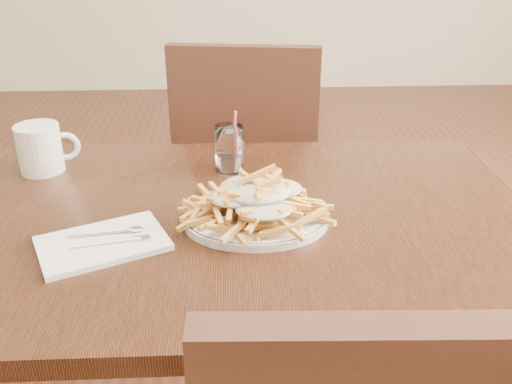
{
  "coord_description": "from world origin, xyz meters",
  "views": [
    {
      "loc": [
        -0.02,
        -1.01,
        1.31
      ],
      "look_at": [
        0.03,
        -0.03,
        0.82
      ],
      "focal_mm": 40.0,
      "sensor_mm": 36.0,
      "label": 1
    }
  ],
  "objects_px": {
    "loaded_fries": "(256,197)",
    "coffee_mug": "(41,148)",
    "table": "(242,248)",
    "fries_plate": "(256,219)",
    "water_glass": "(229,151)",
    "chair_far": "(248,165)"
  },
  "relations": [
    {
      "from": "loaded_fries",
      "to": "coffee_mug",
      "type": "bearing_deg",
      "value": 150.37
    },
    {
      "from": "table",
      "to": "water_glass",
      "type": "height_order",
      "value": "water_glass"
    },
    {
      "from": "table",
      "to": "water_glass",
      "type": "bearing_deg",
      "value": 95.89
    },
    {
      "from": "fries_plate",
      "to": "loaded_fries",
      "type": "distance_m",
      "value": 0.05
    },
    {
      "from": "coffee_mug",
      "to": "table",
      "type": "bearing_deg",
      "value": -27.8
    },
    {
      "from": "coffee_mug",
      "to": "fries_plate",
      "type": "bearing_deg",
      "value": -29.63
    },
    {
      "from": "table",
      "to": "coffee_mug",
      "type": "bearing_deg",
      "value": 152.2
    },
    {
      "from": "fries_plate",
      "to": "coffee_mug",
      "type": "xyz_separation_m",
      "value": [
        -0.49,
        0.28,
        0.05
      ]
    },
    {
      "from": "chair_far",
      "to": "coffee_mug",
      "type": "distance_m",
      "value": 0.73
    },
    {
      "from": "table",
      "to": "coffee_mug",
      "type": "distance_m",
      "value": 0.54
    },
    {
      "from": "coffee_mug",
      "to": "chair_far",
      "type": "bearing_deg",
      "value": 43.45
    },
    {
      "from": "chair_far",
      "to": "loaded_fries",
      "type": "height_order",
      "value": "chair_far"
    },
    {
      "from": "table",
      "to": "fries_plate",
      "type": "bearing_deg",
      "value": -52.07
    },
    {
      "from": "fries_plate",
      "to": "coffee_mug",
      "type": "height_order",
      "value": "coffee_mug"
    },
    {
      "from": "loaded_fries",
      "to": "table",
      "type": "bearing_deg",
      "value": 127.93
    },
    {
      "from": "loaded_fries",
      "to": "coffee_mug",
      "type": "xyz_separation_m",
      "value": [
        -0.49,
        0.28,
        -0.0
      ]
    },
    {
      "from": "chair_far",
      "to": "coffee_mug",
      "type": "xyz_separation_m",
      "value": [
        -0.5,
        -0.47,
        0.26
      ]
    },
    {
      "from": "table",
      "to": "loaded_fries",
      "type": "height_order",
      "value": "loaded_fries"
    },
    {
      "from": "fries_plate",
      "to": "coffee_mug",
      "type": "distance_m",
      "value": 0.57
    },
    {
      "from": "table",
      "to": "fries_plate",
      "type": "relative_size",
      "value": 3.55
    },
    {
      "from": "loaded_fries",
      "to": "water_glass",
      "type": "distance_m",
      "value": 0.27
    },
    {
      "from": "fries_plate",
      "to": "loaded_fries",
      "type": "xyz_separation_m",
      "value": [
        0.0,
        -0.0,
        0.05
      ]
    }
  ]
}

